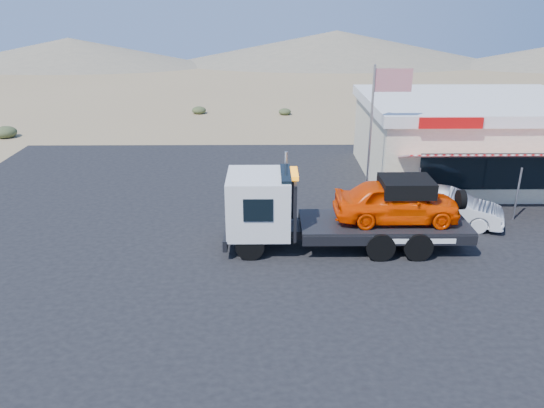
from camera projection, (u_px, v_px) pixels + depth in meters
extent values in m
plane|color=#8F7751|center=(252.00, 259.00, 18.34)|extent=(120.00, 120.00, 0.00)
cube|color=black|center=(304.00, 223.00, 21.14)|extent=(32.00, 24.00, 0.02)
cylinder|color=black|center=(250.00, 246.00, 18.10)|extent=(0.99, 0.30, 0.99)
cylinder|color=black|center=(251.00, 223.00, 19.94)|extent=(0.99, 0.30, 0.99)
cylinder|color=black|center=(380.00, 245.00, 18.14)|extent=(0.99, 0.54, 0.99)
cylinder|color=black|center=(369.00, 222.00, 19.98)|extent=(0.99, 0.54, 0.99)
cylinder|color=black|center=(417.00, 245.00, 18.15)|extent=(0.99, 0.54, 0.99)
cylinder|color=black|center=(403.00, 222.00, 19.99)|extent=(0.99, 0.54, 0.99)
cube|color=black|center=(353.00, 230.00, 18.99)|extent=(8.11, 0.99, 0.30)
cube|color=white|center=(259.00, 203.00, 18.58)|extent=(2.17, 2.32, 2.08)
cube|color=black|center=(286.00, 184.00, 18.34)|extent=(0.35, 1.98, 0.89)
cube|color=black|center=(294.00, 204.00, 18.61)|extent=(0.10, 2.17, 1.98)
cube|color=orange|center=(294.00, 173.00, 18.20)|extent=(0.25, 1.19, 0.15)
cube|color=black|center=(383.00, 223.00, 18.90)|extent=(5.93, 2.27, 0.15)
imported|color=#FF4100|center=(396.00, 201.00, 18.61)|extent=(4.35, 1.75, 1.48)
cube|color=black|center=(406.00, 186.00, 18.41)|extent=(1.78, 1.48, 0.54)
imported|color=silver|center=(450.00, 207.00, 20.94)|extent=(4.29, 2.82, 1.34)
cube|color=beige|center=(469.00, 143.00, 26.18)|extent=(10.00, 8.00, 3.40)
cube|color=white|center=(474.00, 103.00, 25.47)|extent=(10.40, 8.40, 0.50)
cube|color=red|center=(451.00, 123.00, 21.48)|extent=(2.60, 0.12, 0.45)
cube|color=black|center=(501.00, 172.00, 22.51)|extent=(7.00, 0.06, 1.60)
cube|color=red|center=(514.00, 156.00, 21.34)|extent=(9.00, 1.73, 0.61)
cylinder|color=#99999E|center=(417.00, 194.00, 21.06)|extent=(0.08, 0.08, 2.20)
cylinder|color=#99999E|center=(517.00, 194.00, 21.09)|extent=(0.08, 0.08, 2.20)
cylinder|color=#99999E|center=(370.00, 140.00, 21.46)|extent=(0.10, 0.10, 6.00)
cube|color=#B20C14|center=(393.00, 80.00, 20.59)|extent=(1.50, 0.02, 0.90)
ellipsoid|color=#344223|center=(5.00, 131.00, 33.95)|extent=(1.42, 1.42, 0.76)
ellipsoid|color=#344223|center=(199.00, 110.00, 40.89)|extent=(1.08, 1.08, 0.58)
ellipsoid|color=#344223|center=(285.00, 111.00, 40.53)|extent=(0.94, 0.94, 0.51)
cone|color=#726B59|center=(70.00, 52.00, 68.65)|extent=(36.00, 36.00, 3.50)
cone|color=#726B59|center=(337.00, 47.00, 71.64)|extent=(44.00, 44.00, 4.20)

